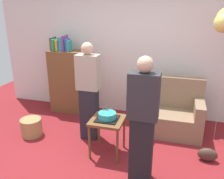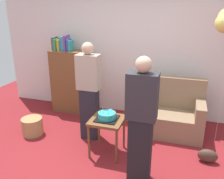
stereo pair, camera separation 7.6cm
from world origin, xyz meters
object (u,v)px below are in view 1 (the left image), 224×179
birthday_cake (107,116)px  couch (170,113)px  wicker_basket (31,127)px  person_blowing_candles (89,92)px  person_holding_cake (143,121)px  bookshelf (70,80)px  side_table (107,124)px  handbag (208,155)px

birthday_cake → couch: bearing=48.4°
wicker_basket → birthday_cake: bearing=-6.0°
couch → person_blowing_candles: size_ratio=0.67×
couch → person_holding_cake: bearing=-101.3°
bookshelf → birthday_cake: bearing=-46.5°
birthday_cake → person_blowing_candles: size_ratio=0.20×
person_blowing_candles → couch: bearing=19.7°
person_holding_cake → person_blowing_candles: bearing=-50.8°
side_table → handbag: bearing=8.1°
birthday_cake → wicker_basket: birthday_cake is taller
person_holding_cake → side_table: bearing=-49.6°
handbag → birthday_cake: bearing=-171.9°
handbag → person_holding_cake: bearing=-143.4°
person_blowing_candles → birthday_cake: bearing=-46.0°
bookshelf → person_blowing_candles: 1.23m
side_table → wicker_basket: size_ratio=1.59×
couch → birthday_cake: couch is taller
bookshelf → wicker_basket: bookshelf is taller
bookshelf → handbag: 2.95m
person_holding_cake → couch: bearing=-113.5°
person_blowing_candles → wicker_basket: size_ratio=4.53×
person_holding_cake → handbag: (0.88, 0.65, -0.73)m
person_blowing_candles → handbag: 2.03m
couch → bookshelf: (-2.09, 0.31, 0.34)m
bookshelf → wicker_basket: bearing=-100.8°
birthday_cake → wicker_basket: 1.52m
side_table → person_blowing_candles: 0.66m
side_table → person_blowing_candles: (-0.42, 0.36, 0.35)m
person_blowing_candles → person_holding_cake: 1.29m
bookshelf → person_blowing_candles: size_ratio=0.98×
birthday_cake → person_blowing_candles: bearing=139.8°
handbag → wicker_basket: bearing=-178.9°
person_blowing_candles → person_holding_cake: same height
bookshelf → person_holding_cake: 2.50m
couch → bookshelf: bearing=171.5°
birthday_cake → person_holding_cake: size_ratio=0.20×
person_blowing_candles → wicker_basket: bearing=-174.2°
bookshelf → wicker_basket: 1.27m
person_holding_cake → wicker_basket: (-2.02, 0.60, -0.68)m
birthday_cake → person_blowing_candles: 0.59m
couch → side_table: size_ratio=1.92×
side_table → birthday_cake: birthday_cake is taller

